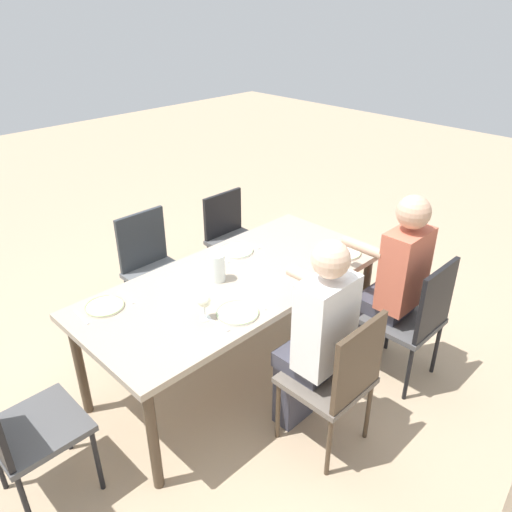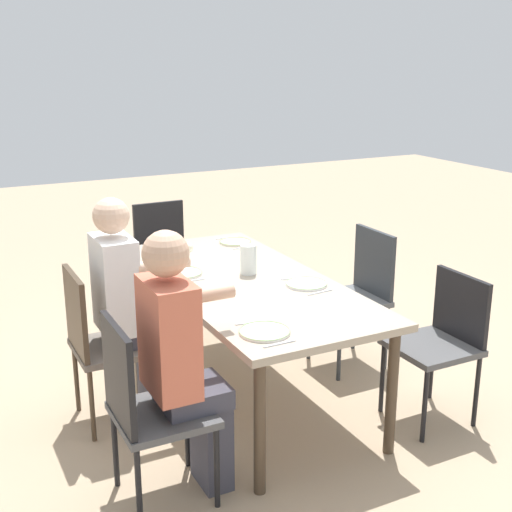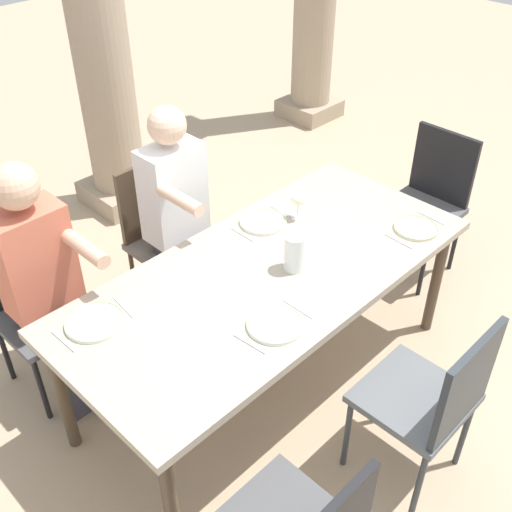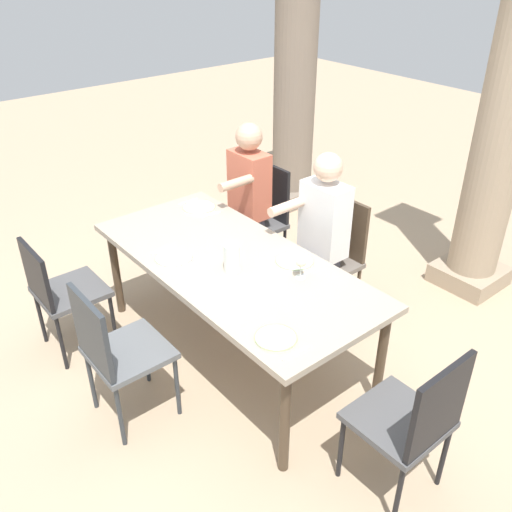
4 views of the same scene
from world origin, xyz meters
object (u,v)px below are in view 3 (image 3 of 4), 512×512
(chair_mid_south, at_px, (433,397))
(plate_2, at_px, (263,222))
(dining_table, at_px, (269,281))
(diner_man_white, at_px, (47,285))
(plate_0, at_px, (95,322))
(chair_mid_north, at_px, (165,230))
(diner_woman_green, at_px, (182,216))
(water_pitcher, at_px, (295,254))
(wine_glass_2, at_px, (298,200))
(chair_west_north, at_px, (34,297))
(plate_3, at_px, (416,228))
(stone_column_centre, at_px, (94,4))
(chair_head_east, at_px, (429,196))
(plate_1, at_px, (275,324))

(chair_mid_south, relative_size, plate_2, 3.75)
(dining_table, relative_size, chair_mid_south, 2.23)
(diner_man_white, xyz_separation_m, plate_0, (-0.01, -0.43, 0.05))
(chair_mid_north, distance_m, plate_2, 0.67)
(diner_woman_green, bearing_deg, water_pitcher, -87.37)
(wine_glass_2, bearing_deg, chair_mid_south, -108.53)
(diner_man_white, xyz_separation_m, water_pitcher, (0.87, -0.78, 0.12))
(chair_west_north, xyz_separation_m, chair_mid_south, (0.84, -1.79, 0.02))
(dining_table, height_order, plate_3, plate_3)
(chair_mid_south, xyz_separation_m, stone_column_centre, (0.49, 3.00, 0.94))
(stone_column_centre, distance_m, plate_0, 2.37)
(chair_head_east, relative_size, water_pitcher, 5.05)
(diner_woman_green, bearing_deg, plate_1, -107.65)
(diner_man_white, relative_size, plate_1, 5.39)
(chair_west_north, height_order, diner_woman_green, diner_woman_green)
(chair_west_north, relative_size, plate_3, 4.08)
(chair_mid_south, bearing_deg, diner_man_white, 117.60)
(dining_table, distance_m, diner_woman_green, 0.72)
(chair_west_north, distance_m, diner_woman_green, 0.88)
(chair_mid_north, bearing_deg, chair_head_east, -32.50)
(stone_column_centre, bearing_deg, diner_woman_green, -109.57)
(diner_man_white, height_order, plate_1, diner_man_white)
(diner_man_white, bearing_deg, chair_mid_south, -62.40)
(chair_head_east, relative_size, diner_woman_green, 0.70)
(chair_mid_north, height_order, water_pitcher, water_pitcher)
(diner_man_white, relative_size, wine_glass_2, 8.59)
(chair_mid_north, distance_m, water_pitcher, 1.02)
(stone_column_centre, height_order, plate_3, stone_column_centre)
(diner_man_white, bearing_deg, plate_3, -33.02)
(dining_table, distance_m, plate_0, 0.84)
(dining_table, bearing_deg, plate_2, 48.47)
(plate_1, xyz_separation_m, plate_2, (0.53, 0.58, -0.00))
(chair_west_north, bearing_deg, dining_table, -49.02)
(diner_woman_green, xyz_separation_m, water_pitcher, (0.04, -0.79, 0.13))
(chair_head_east, distance_m, plate_2, 1.26)
(diner_man_white, distance_m, plate_0, 0.43)
(diner_woman_green, height_order, plate_2, diner_woman_green)
(chair_mid_south, xyz_separation_m, chair_head_east, (1.41, 0.90, -0.01))
(plate_1, bearing_deg, chair_head_east, 9.21)
(chair_west_north, height_order, wine_glass_2, chair_west_north)
(diner_woman_green, distance_m, plate_3, 1.26)
(plate_0, bearing_deg, chair_mid_south, -54.07)
(chair_head_east, distance_m, plate_1, 1.77)
(plate_2, distance_m, wine_glass_2, 0.22)
(wine_glass_2, bearing_deg, plate_1, -144.99)
(chair_mid_south, bearing_deg, water_pitcher, 87.68)
(chair_mid_south, bearing_deg, chair_mid_north, 90.00)
(diner_woman_green, bearing_deg, chair_head_east, -27.04)
(plate_0, relative_size, plate_1, 1.03)
(plate_0, bearing_deg, diner_man_white, 88.34)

